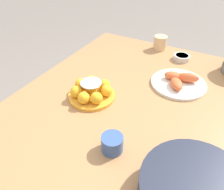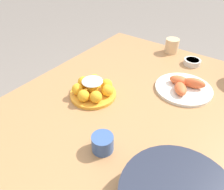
% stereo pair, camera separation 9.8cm
% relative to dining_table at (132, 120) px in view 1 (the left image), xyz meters
% --- Properties ---
extents(dining_table, '(1.39, 1.10, 0.72)m').
position_rel_dining_table_xyz_m(dining_table, '(0.00, 0.00, 0.00)').
color(dining_table, '#A87547').
rests_on(dining_table, ground_plane).
extents(cake_plate, '(0.22, 0.22, 0.09)m').
position_rel_dining_table_xyz_m(cake_plate, '(0.03, -0.20, 0.11)').
color(cake_plate, gold).
rests_on(cake_plate, dining_table).
extents(sauce_bowl, '(0.10, 0.10, 0.03)m').
position_rel_dining_table_xyz_m(sauce_bowl, '(-0.54, 0.07, 0.10)').
color(sauce_bowl, beige).
rests_on(sauce_bowl, dining_table).
extents(seafood_platter, '(0.28, 0.28, 0.07)m').
position_rel_dining_table_xyz_m(seafood_platter, '(-0.27, 0.13, 0.10)').
color(seafood_platter, silver).
rests_on(seafood_platter, dining_table).
extents(cup_near, '(0.08, 0.08, 0.09)m').
position_rel_dining_table_xyz_m(cup_near, '(-0.62, -0.09, 0.12)').
color(cup_near, '#DBB27F').
rests_on(cup_near, dining_table).
extents(cup_far, '(0.08, 0.08, 0.06)m').
position_rel_dining_table_xyz_m(cup_far, '(0.25, 0.03, 0.11)').
color(cup_far, '#38568E').
rests_on(cup_far, dining_table).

